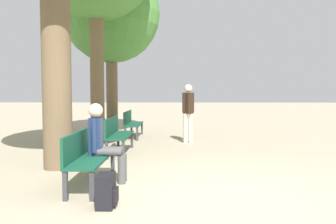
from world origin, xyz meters
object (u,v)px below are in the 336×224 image
object	(u,v)px
bench_row_0	(87,154)
tree_row_2	(111,15)
person_seated	(103,141)
backpack	(106,191)
bench_row_2	(131,122)
pedestrian_near	(188,109)
bench_row_1	(117,132)

from	to	relation	value
bench_row_0	tree_row_2	distance (m)	7.48
person_seated	backpack	distance (m)	1.23
person_seated	bench_row_2	bearing A→B (deg)	92.45
bench_row_0	pedestrian_near	distance (m)	4.54
person_seated	pedestrian_near	bearing A→B (deg)	69.43
tree_row_2	pedestrian_near	size ratio (longest dim) A/B	3.55
bench_row_2	backpack	size ratio (longest dim) A/B	3.68
bench_row_0	bench_row_1	xyz separation A→B (m)	(0.00, 2.63, 0.00)
bench_row_0	pedestrian_near	world-z (taller)	pedestrian_near
bench_row_2	backpack	distance (m)	6.24
bench_row_0	pedestrian_near	bearing A→B (deg)	67.57
bench_row_1	person_seated	size ratio (longest dim) A/B	1.23
bench_row_1	pedestrian_near	bearing A→B (deg)	41.84
bench_row_0	person_seated	distance (m)	0.33
bench_row_1	bench_row_2	distance (m)	2.63
tree_row_2	pedestrian_near	xyz separation A→B (m)	(2.56, -2.33, -3.14)
bench_row_2	tree_row_2	bearing A→B (deg)	123.75
bench_row_0	bench_row_1	distance (m)	2.63
bench_row_1	pedestrian_near	world-z (taller)	pedestrian_near
bench_row_0	bench_row_2	size ratio (longest dim) A/B	1.00
tree_row_2	backpack	world-z (taller)	tree_row_2
bench_row_1	bench_row_0	bearing A→B (deg)	-90.00
tree_row_2	bench_row_0	bearing A→B (deg)	-82.73
bench_row_2	backpack	xyz separation A→B (m)	(0.49, -6.21, -0.28)
backpack	bench_row_1	bearing A→B (deg)	97.85
bench_row_1	backpack	size ratio (longest dim) A/B	3.68
tree_row_2	person_seated	world-z (taller)	tree_row_2
bench_row_1	person_seated	distance (m)	2.48
tree_row_2	backpack	bearing A→B (deg)	-79.93
bench_row_1	backpack	xyz separation A→B (m)	(0.49, -3.58, -0.28)
backpack	pedestrian_near	distance (m)	5.32
backpack	bench_row_2	bearing A→B (deg)	94.54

